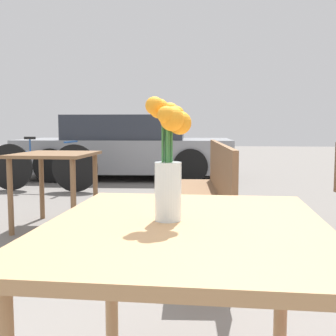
{
  "coord_description": "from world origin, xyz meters",
  "views": [
    {
      "loc": [
        0.08,
        -1.15,
        0.98
      ],
      "look_at": [
        -0.05,
        0.02,
        0.87
      ],
      "focal_mm": 45.0,
      "sensor_mm": 36.0,
      "label": 1
    }
  ],
  "objects_px": {
    "table_front": "(186,257)",
    "table_back": "(55,165)",
    "flower_vase": "(169,158)",
    "bench_middle": "(209,192)",
    "bicycle": "(42,167)",
    "parked_car": "(127,148)"
  },
  "relations": [
    {
      "from": "bicycle",
      "to": "flower_vase",
      "type": "bearing_deg",
      "value": -63.45
    },
    {
      "from": "table_front",
      "to": "table_back",
      "type": "height_order",
      "value": "table_back"
    },
    {
      "from": "parked_car",
      "to": "bicycle",
      "type": "bearing_deg",
      "value": -115.68
    },
    {
      "from": "bicycle",
      "to": "bench_middle",
      "type": "bearing_deg",
      "value": -47.95
    },
    {
      "from": "flower_vase",
      "to": "bicycle",
      "type": "xyz_separation_m",
      "value": [
        -2.47,
        4.94,
        -0.52
      ]
    },
    {
      "from": "table_front",
      "to": "flower_vase",
      "type": "distance_m",
      "value": 0.28
    },
    {
      "from": "table_front",
      "to": "flower_vase",
      "type": "relative_size",
      "value": 2.76
    },
    {
      "from": "flower_vase",
      "to": "table_back",
      "type": "xyz_separation_m",
      "value": [
        -1.4,
        2.74,
        -0.29
      ]
    },
    {
      "from": "bench_middle",
      "to": "table_back",
      "type": "xyz_separation_m",
      "value": [
        -1.49,
        0.64,
        0.13
      ]
    },
    {
      "from": "table_front",
      "to": "bench_middle",
      "type": "xyz_separation_m",
      "value": [
        0.04,
        2.12,
        -0.14
      ]
    },
    {
      "from": "table_front",
      "to": "parked_car",
      "type": "xyz_separation_m",
      "value": [
        -1.6,
        6.86,
        -0.05
      ]
    },
    {
      "from": "table_back",
      "to": "table_front",
      "type": "bearing_deg",
      "value": -62.21
    },
    {
      "from": "bench_middle",
      "to": "bicycle",
      "type": "height_order",
      "value": "bench_middle"
    },
    {
      "from": "parked_car",
      "to": "flower_vase",
      "type": "bearing_deg",
      "value": -77.25
    },
    {
      "from": "bench_middle",
      "to": "parked_car",
      "type": "relative_size",
      "value": 0.48
    },
    {
      "from": "bicycle",
      "to": "parked_car",
      "type": "distance_m",
      "value": 2.13
    },
    {
      "from": "bench_middle",
      "to": "parked_car",
      "type": "distance_m",
      "value": 5.02
    },
    {
      "from": "bench_middle",
      "to": "table_front",
      "type": "bearing_deg",
      "value": -91.07
    },
    {
      "from": "table_front",
      "to": "table_back",
      "type": "relative_size",
      "value": 1.18
    },
    {
      "from": "bench_middle",
      "to": "bicycle",
      "type": "relative_size",
      "value": 1.1
    },
    {
      "from": "table_front",
      "to": "table_back",
      "type": "xyz_separation_m",
      "value": [
        -1.45,
        2.76,
        -0.01
      ]
    },
    {
      "from": "bicycle",
      "to": "parked_car",
      "type": "xyz_separation_m",
      "value": [
        0.92,
        1.91,
        0.2
      ]
    }
  ]
}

